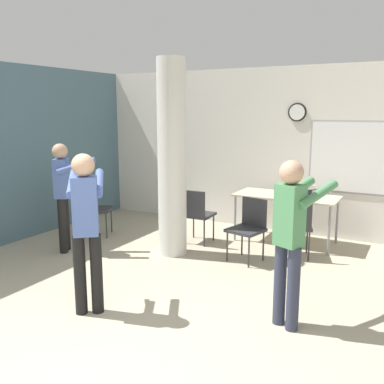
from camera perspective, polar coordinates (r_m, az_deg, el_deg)
The scene contains 13 objects.
wall_left_accent at distance 7.39m, azimuth -22.41°, elevation 4.73°, with size 0.12×7.00×2.80m.
wall_back at distance 7.53m, azimuth 11.72°, elevation 5.42°, with size 8.00×0.15×2.80m.
support_pillar at distance 6.10m, azimuth -2.68°, elevation 4.41°, with size 0.41×0.41×2.80m.
folding_table at distance 6.90m, azimuth 12.47°, elevation -0.85°, with size 1.60×0.73×0.77m.
bottle_on_table at distance 6.83m, azimuth 15.40°, elevation 0.22°, with size 0.07×0.07×0.27m.
waste_bin at distance 6.48m, azimuth 13.11°, elevation -6.67°, with size 0.25×0.25×0.33m.
chair_by_left_wall at distance 7.35m, azimuth -13.01°, elevation -1.79°, with size 0.59×0.59×0.87m.
chair_table_front at distance 6.03m, azimuth 7.57°, elevation -4.37°, with size 0.53×0.53×0.87m.
chair_table_left at distance 6.72m, azimuth 0.64°, elevation -2.68°, with size 0.46×0.46×0.87m.
chair_table_right at distance 6.24m, azimuth 13.74°, elevation -4.08°, with size 0.55×0.55×0.87m.
person_playing_front at distance 4.46m, azimuth -13.96°, elevation -3.77°, with size 0.62×0.66×1.67m.
person_playing_side at distance 4.15m, azimuth 13.03°, elevation -5.09°, with size 0.53×0.69×1.64m.
person_watching_back at distance 6.54m, azimuth -16.73°, elevation 0.39°, with size 0.65×0.56×1.61m.
Camera 1 is at (2.24, -2.10, 2.09)m, focal length 40.00 mm.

